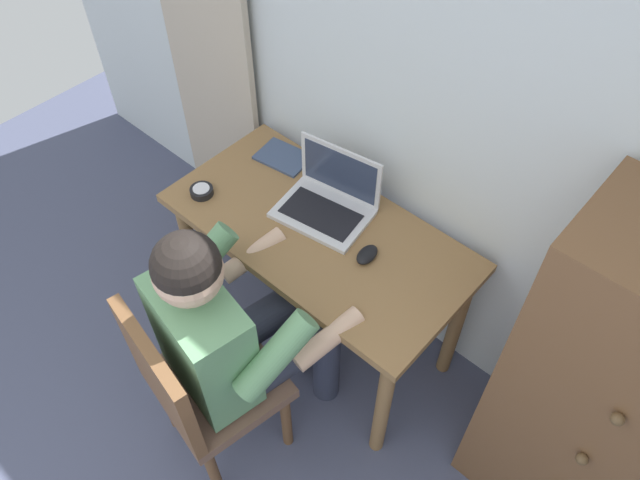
{
  "coord_description": "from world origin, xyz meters",
  "views": [
    {
      "loc": [
        0.6,
        0.75,
        2.37
      ],
      "look_at": [
        -0.29,
        1.74,
        0.82
      ],
      "focal_mm": 33.8,
      "sensor_mm": 36.0,
      "label": 1
    }
  ],
  "objects_px": {
    "dresser": "(615,405)",
    "desk_clock": "(202,191)",
    "desk": "(318,248)",
    "chair": "(199,385)",
    "laptop": "(328,199)",
    "computer_mouse": "(367,255)",
    "notebook_pad": "(283,157)",
    "person_seated": "(238,328)"
  },
  "relations": [
    {
      "from": "notebook_pad",
      "to": "person_seated",
      "type": "bearing_deg",
      "value": -65.15
    },
    {
      "from": "dresser",
      "to": "desk_clock",
      "type": "relative_size",
      "value": 14.95
    },
    {
      "from": "chair",
      "to": "laptop",
      "type": "distance_m",
      "value": 0.81
    },
    {
      "from": "dresser",
      "to": "person_seated",
      "type": "distance_m",
      "value": 1.19
    },
    {
      "from": "dresser",
      "to": "laptop",
      "type": "relative_size",
      "value": 3.59
    },
    {
      "from": "person_seated",
      "to": "notebook_pad",
      "type": "bearing_deg",
      "value": 123.2
    },
    {
      "from": "person_seated",
      "to": "computer_mouse",
      "type": "bearing_deg",
      "value": 73.2
    },
    {
      "from": "dresser",
      "to": "person_seated",
      "type": "bearing_deg",
      "value": -151.16
    },
    {
      "from": "dresser",
      "to": "laptop",
      "type": "xyz_separation_m",
      "value": [
        -1.16,
        0.0,
        0.09
      ]
    },
    {
      "from": "laptop",
      "to": "computer_mouse",
      "type": "xyz_separation_m",
      "value": [
        0.26,
        -0.09,
        -0.04
      ]
    },
    {
      "from": "chair",
      "to": "person_seated",
      "type": "xyz_separation_m",
      "value": [
        0.03,
        0.18,
        0.18
      ]
    },
    {
      "from": "dresser",
      "to": "chair",
      "type": "bearing_deg",
      "value": -144.88
    },
    {
      "from": "computer_mouse",
      "to": "desk_clock",
      "type": "relative_size",
      "value": 1.11
    },
    {
      "from": "dresser",
      "to": "computer_mouse",
      "type": "distance_m",
      "value": 0.9
    },
    {
      "from": "person_seated",
      "to": "notebook_pad",
      "type": "height_order",
      "value": "person_seated"
    },
    {
      "from": "dresser",
      "to": "notebook_pad",
      "type": "height_order",
      "value": "dresser"
    },
    {
      "from": "desk",
      "to": "computer_mouse",
      "type": "xyz_separation_m",
      "value": [
        0.22,
        0.01,
        0.13
      ]
    },
    {
      "from": "desk",
      "to": "computer_mouse",
      "type": "distance_m",
      "value": 0.26
    },
    {
      "from": "desk",
      "to": "person_seated",
      "type": "bearing_deg",
      "value": -81.35
    },
    {
      "from": "dresser",
      "to": "desk_clock",
      "type": "xyz_separation_m",
      "value": [
        -1.57,
        -0.27,
        0.06
      ]
    },
    {
      "from": "dresser",
      "to": "desk",
      "type": "bearing_deg",
      "value": -174.93
    },
    {
      "from": "desk",
      "to": "desk_clock",
      "type": "relative_size",
      "value": 12.95
    },
    {
      "from": "person_seated",
      "to": "chair",
      "type": "bearing_deg",
      "value": -99.17
    },
    {
      "from": "desk",
      "to": "laptop",
      "type": "relative_size",
      "value": 3.1
    },
    {
      "from": "dresser",
      "to": "desk_clock",
      "type": "height_order",
      "value": "dresser"
    },
    {
      "from": "computer_mouse",
      "to": "desk_clock",
      "type": "xyz_separation_m",
      "value": [
        -0.67,
        -0.18,
        -0.0
      ]
    },
    {
      "from": "laptop",
      "to": "desk_clock",
      "type": "height_order",
      "value": "laptop"
    },
    {
      "from": "person_seated",
      "to": "computer_mouse",
      "type": "distance_m",
      "value": 0.52
    },
    {
      "from": "person_seated",
      "to": "notebook_pad",
      "type": "relative_size",
      "value": 5.69
    },
    {
      "from": "desk",
      "to": "chair",
      "type": "relative_size",
      "value": 1.33
    },
    {
      "from": "laptop",
      "to": "chair",
      "type": "bearing_deg",
      "value": -83.79
    },
    {
      "from": "computer_mouse",
      "to": "notebook_pad",
      "type": "bearing_deg",
      "value": 157.83
    },
    {
      "from": "desk",
      "to": "chair",
      "type": "xyz_separation_m",
      "value": [
        0.04,
        -0.66,
        -0.11
      ]
    },
    {
      "from": "chair",
      "to": "desk_clock",
      "type": "distance_m",
      "value": 0.74
    },
    {
      "from": "dresser",
      "to": "chair",
      "type": "height_order",
      "value": "dresser"
    },
    {
      "from": "desk",
      "to": "person_seated",
      "type": "xyz_separation_m",
      "value": [
        0.07,
        -0.48,
        0.07
      ]
    },
    {
      "from": "chair",
      "to": "desk_clock",
      "type": "bearing_deg",
      "value": 135.53
    },
    {
      "from": "computer_mouse",
      "to": "laptop",
      "type": "bearing_deg",
      "value": 155.97
    },
    {
      "from": "chair",
      "to": "notebook_pad",
      "type": "relative_size",
      "value": 4.18
    },
    {
      "from": "laptop",
      "to": "desk",
      "type": "bearing_deg",
      "value": -68.93
    },
    {
      "from": "chair",
      "to": "laptop",
      "type": "relative_size",
      "value": 2.34
    },
    {
      "from": "computer_mouse",
      "to": "notebook_pad",
      "type": "height_order",
      "value": "computer_mouse"
    }
  ]
}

